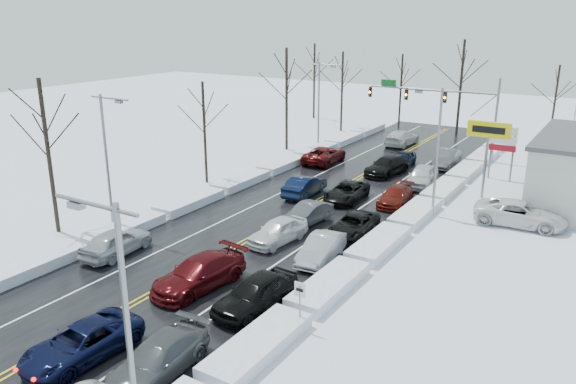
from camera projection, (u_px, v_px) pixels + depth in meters
The scene contains 41 objects.
ground at pixel (254, 237), 36.10m from camera, with size 160.00×160.00×0.00m, color silver.
road_surface at pixel (271, 227), 37.72m from camera, with size 14.00×84.00×0.01m, color black.
snow_bank_left at pixel (185, 208), 41.54m from camera, with size 1.93×72.00×0.64m, color white.
snow_bank_right at pixel (375, 251), 33.90m from camera, with size 1.93×72.00×0.64m, color white.
traffic_signal_mast at pixel (444, 101), 55.39m from camera, with size 13.28×0.39×8.00m.
tires_plus_sign at pixel (488, 135), 42.28m from camera, with size 3.20×0.34×6.00m.
used_vehicles_sign at pixel (503, 142), 47.65m from camera, with size 2.20×0.22×4.65m.
speed_limit_sign at pixel (300, 297), 25.01m from camera, with size 0.55×0.09×2.35m.
streetlight_se at pixel (123, 326), 15.74m from camera, with size 3.20×0.25×9.00m.
streetlight_ne at pixel (435, 142), 38.43m from camera, with size 3.20×0.25×9.00m.
streetlight_sw at pixel (108, 153), 35.42m from camera, with size 3.20×0.25×9.00m.
streetlight_nw at pixel (320, 99), 58.11m from camera, with size 3.20×0.25×9.00m.
tree_left_b at pixel (45, 127), 34.90m from camera, with size 4.00×4.00×10.00m.
tree_left_c at pixel (204, 113), 46.06m from camera, with size 3.40×3.40×8.50m.
tree_left_d at pixel (287, 79), 57.33m from camera, with size 4.20×4.20×10.50m.
tree_left_e at pixel (342, 76), 67.07m from camera, with size 3.80×3.80×9.50m.
tree_far_a at pixel (314, 67), 75.44m from camera, with size 4.00×4.00×10.00m.
tree_far_b at pixel (402, 76), 70.43m from camera, with size 3.60×3.60×9.00m.
tree_far_c at pixel (462, 69), 64.37m from camera, with size 4.40×4.40×11.00m.
tree_far_d at pixel (557, 89), 61.09m from camera, with size 3.40×3.40×8.50m.
queued_car_2 at pixel (84, 358), 23.38m from camera, with size 2.40×5.20×1.44m, color black.
queued_car_3 at pixel (200, 287), 29.42m from camera, with size 2.29×5.62×1.63m, color #46090C.
queued_car_4 at pixel (278, 242), 35.22m from camera, with size 1.83×4.55×1.55m, color white.
queued_car_5 at pixel (307, 224), 38.36m from camera, with size 1.50×4.31×1.42m, color #434548.
queued_car_6 at pixel (346, 200), 43.21m from camera, with size 2.29×4.98×1.38m, color black.
queued_car_7 at pixel (386, 174), 50.24m from camera, with size 2.21×5.42×1.57m, color black.
queued_car_8 at pixel (403, 166), 53.15m from camera, with size 1.59×3.95×1.34m, color black.
queued_car_11 at pixel (159, 374), 22.32m from camera, with size 2.04×5.02×1.46m, color #44484A.
queued_car_12 at pixel (256, 309), 27.28m from camera, with size 2.00×4.96×1.69m, color black.
queued_car_13 at pixel (321, 260), 32.63m from camera, with size 1.56×4.48×1.48m, color #A3A5AB.
queued_car_14 at pixel (353, 234), 36.51m from camera, with size 2.21×4.79×1.33m, color black.
queued_car_15 at pixel (395, 204), 42.29m from camera, with size 1.86×4.59×1.33m, color #4F100A.
queued_car_16 at pixel (422, 186), 46.91m from camera, with size 2.00×4.97×1.69m, color silver.
queued_car_17 at pixel (446, 167), 52.65m from camera, with size 1.74×5.00×1.65m, color #444649.
oncoming_car_0 at pixel (305, 195), 44.37m from camera, with size 1.69×4.85×1.60m, color black.
oncoming_car_1 at pixel (324, 163), 54.14m from camera, with size 2.64×5.73×1.59m, color #49090A.
oncoming_car_2 at pixel (401, 145), 61.47m from camera, with size 2.29×5.64×1.64m, color silver.
oncoming_car_3 at pixel (117, 254), 33.48m from camera, with size 1.90×4.73×1.61m, color #A9ACB1.
parked_car_0 at pixel (519, 225), 38.10m from camera, with size 2.76×5.98×1.66m, color white.
parked_car_1 at pixel (576, 212), 40.68m from camera, with size 1.97×4.85×1.41m, color #3C3E41.
parked_car_2 at pixel (558, 185), 47.01m from camera, with size 1.71×4.25×1.45m, color #A9ACB1.
Camera 1 is at (19.56, -27.34, 13.66)m, focal length 35.00 mm.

